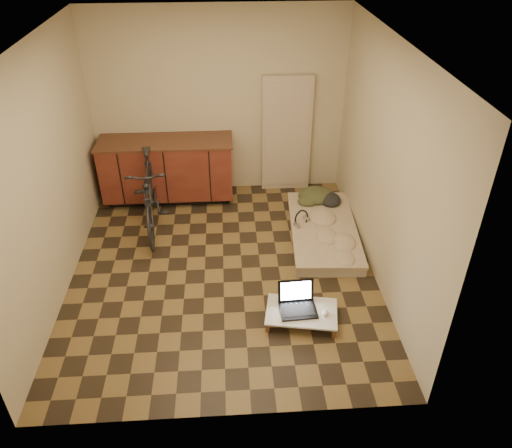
{
  "coord_description": "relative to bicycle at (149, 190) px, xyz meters",
  "views": [
    {
      "loc": [
        0.08,
        -4.65,
        3.7
      ],
      "look_at": [
        0.39,
        0.1,
        0.55
      ],
      "focal_mm": 35.0,
      "sensor_mm": 36.0,
      "label": 1
    }
  ],
  "objects": [
    {
      "name": "mouse",
      "position": [
        1.95,
        -1.95,
        -0.41
      ],
      "size": [
        0.1,
        0.12,
        0.04
      ],
      "primitive_type": "ellipsoid",
      "rotation": [
        0.0,
        0.0,
        -0.39
      ],
      "color": "white",
      "rests_on": "lap_desk"
    },
    {
      "name": "appliance_panel",
      "position": [
        1.87,
        0.95,
        0.3
      ],
      "size": [
        0.7,
        0.1,
        1.7
      ],
      "primitive_type": "cube",
      "color": "beige",
      "rests_on": "ground"
    },
    {
      "name": "room_shell",
      "position": [
        0.92,
        -0.99,
        0.75
      ],
      "size": [
        3.5,
        4.0,
        2.6
      ],
      "color": "brown",
      "rests_on": "ground"
    },
    {
      "name": "bicycle",
      "position": [
        0.0,
        0.0,
        0.0
      ],
      "size": [
        0.64,
        1.74,
        1.1
      ],
      "primitive_type": "imported",
      "rotation": [
        0.0,
        0.0,
        0.09
      ],
      "color": "black",
      "rests_on": "ground"
    },
    {
      "name": "cabinets",
      "position": [
        0.17,
        0.72,
        -0.08
      ],
      "size": [
        1.84,
        0.62,
        0.91
      ],
      "color": "black",
      "rests_on": "ground"
    },
    {
      "name": "futon",
      "position": [
        2.22,
        -0.38,
        -0.48
      ],
      "size": [
        0.94,
        1.78,
        0.15
      ],
      "rotation": [
        0.0,
        0.0,
        -0.06
      ],
      "color": "#B6A791",
      "rests_on": "ground"
    },
    {
      "name": "lap_desk",
      "position": [
        1.72,
        -1.89,
        -0.44
      ],
      "size": [
        0.8,
        0.59,
        0.12
      ],
      "rotation": [
        0.0,
        0.0,
        -0.18
      ],
      "color": "brown",
      "rests_on": "ground"
    },
    {
      "name": "laptop",
      "position": [
        1.68,
        -1.84,
        -0.38
      ],
      "size": [
        0.39,
        0.36,
        0.26
      ],
      "rotation": [
        0.0,
        0.0,
        0.05
      ],
      "color": "black",
      "rests_on": "lap_desk"
    },
    {
      "name": "clothing_pile",
      "position": [
        2.27,
        0.29,
        -0.3
      ],
      "size": [
        0.56,
        0.47,
        0.21
      ],
      "primitive_type": null,
      "rotation": [
        0.0,
        0.0,
        -0.06
      ],
      "color": "#3C4226",
      "rests_on": "futon"
    },
    {
      "name": "headphones",
      "position": [
        1.93,
        -0.31,
        -0.32
      ],
      "size": [
        0.35,
        0.35,
        0.17
      ],
      "primitive_type": null,
      "rotation": [
        0.0,
        0.0,
        0.64
      ],
      "color": "black",
      "rests_on": "futon"
    }
  ]
}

